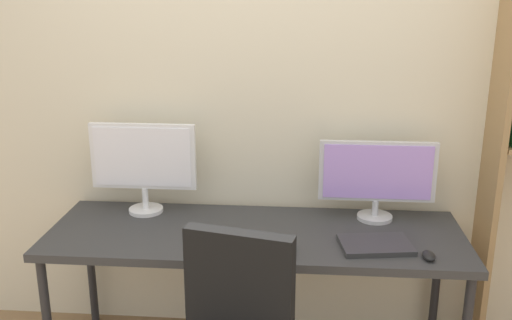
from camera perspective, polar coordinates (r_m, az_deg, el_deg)
wall_back at (r=3.08m, az=0.57°, el=5.77°), size 4.43×0.11×2.60m
desk at (r=2.87m, az=-0.08°, el=-8.03°), size 2.03×0.68×0.74m
monitor_left at (r=3.05m, az=-11.05°, el=-0.18°), size 0.55×0.18×0.48m
monitor_right at (r=2.98m, az=11.86°, el=-1.56°), size 0.59×0.18×0.41m
keyboard_main at (r=2.63m, az=-0.51°, el=-8.88°), size 0.40×0.13×0.02m
computer_mouse at (r=2.68m, az=16.66°, el=-9.01°), size 0.06×0.10×0.03m
laptop_closed at (r=2.73m, az=11.71°, el=-8.19°), size 0.35×0.26×0.02m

